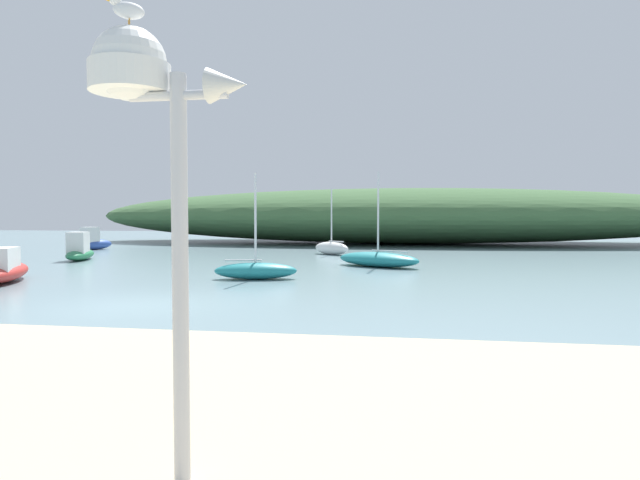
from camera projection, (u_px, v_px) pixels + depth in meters
name	position (u px, v px, depth m)	size (l,w,h in m)	color
ground_plane	(143.00, 305.00, 13.31)	(120.00, 120.00, 0.00)	gray
distant_hill	(402.00, 216.00, 43.14)	(49.44, 14.60, 4.28)	#3D6038
mast_structure	(144.00, 101.00, 4.00)	(1.17, 0.58, 3.34)	silver
seagull_on_radar	(127.00, 9.00, 3.98)	(0.27, 0.22, 0.21)	orange
motorboat_far_left	(79.00, 250.00, 26.65)	(1.94, 3.44, 1.38)	#287A4C
sailboat_outer_mooring	(332.00, 248.00, 30.47)	(2.51, 2.38, 3.60)	white
sailboat_west_reach	(256.00, 270.00, 18.74)	(2.94, 1.54, 3.60)	teal
motorboat_centre_water	(93.00, 242.00, 34.80)	(1.88, 2.79, 1.44)	#2D4C9E
sailboat_inner_mooring	(378.00, 259.00, 23.27)	(4.07, 3.21, 4.01)	teal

